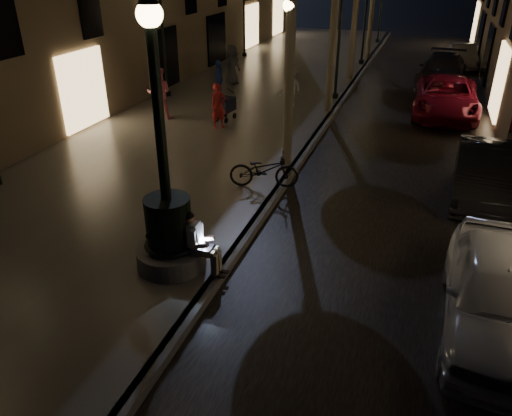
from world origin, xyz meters
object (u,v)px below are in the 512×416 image
at_px(lamp_curb_a, 288,61).
at_px(pedestrian_white, 290,87).
at_px(fountain_lamppost, 168,221).
at_px(car_rear, 442,71).
at_px(pedestrian_blue, 219,79).
at_px(pedestrian_red, 218,106).
at_px(lamp_curb_c, 366,6).
at_px(pedestrian_dark, 232,65).
at_px(pedestrian_pink, 159,93).
at_px(car_second, 485,173).
at_px(lamp_left_c, 244,3).
at_px(bicycle, 264,170).
at_px(stroller, 225,105).
at_px(car_third, 446,97).
at_px(seated_man_laptop, 198,240).
at_px(car_front, 500,293).
at_px(car_fifth, 462,56).
at_px(lamp_left_b, 162,23).
at_px(lamp_curb_b, 340,25).

relative_size(lamp_curb_a, pedestrian_white, 2.90).
bearing_deg(lamp_curb_a, fountain_lamppost, -96.65).
xyz_separation_m(car_rear, pedestrian_blue, (-9.19, -6.16, 0.26)).
height_order(pedestrian_red, pedestrian_blue, pedestrian_red).
distance_m(lamp_curb_c, pedestrian_dark, 8.97).
bearing_deg(pedestrian_pink, car_second, 147.09).
distance_m(lamp_left_c, bicycle, 19.27).
distance_m(lamp_curb_a, stroller, 5.38).
height_order(fountain_lamppost, pedestrian_red, fountain_lamppost).
bearing_deg(car_third, car_rear, 91.88).
distance_m(fountain_lamppost, pedestrian_blue, 13.24).
height_order(seated_man_laptop, car_front, car_front).
bearing_deg(pedestrian_red, car_fifth, 10.67).
distance_m(pedestrian_dark, bicycle, 11.92).
distance_m(lamp_curb_a, pedestrian_pink, 6.81).
height_order(car_third, pedestrian_red, pedestrian_red).
relative_size(lamp_curb_a, car_front, 1.09).
bearing_deg(car_fifth, pedestrian_blue, -138.08).
bearing_deg(pedestrian_dark, pedestrian_white, -109.00).
bearing_deg(car_rear, stroller, -124.07).
bearing_deg(fountain_lamppost, car_third, 68.95).
distance_m(seated_man_laptop, lamp_left_b, 14.10).
bearing_deg(car_second, car_rear, 98.33).
relative_size(car_fifth, pedestrian_pink, 1.99).
xyz_separation_m(lamp_left_b, pedestrian_pink, (1.32, -3.05, -2.08)).
height_order(fountain_lamppost, car_fifth, fountain_lamppost).
height_order(lamp_curb_b, bicycle, lamp_curb_b).
bearing_deg(lamp_left_c, car_third, -35.85).
xyz_separation_m(seated_man_laptop, pedestrian_pink, (-5.69, 8.95, 0.27)).
xyz_separation_m(lamp_curb_c, pedestrian_blue, (-4.86, -9.44, -2.24)).
height_order(lamp_curb_c, pedestrian_white, lamp_curb_c).
distance_m(lamp_left_c, pedestrian_red, 14.19).
bearing_deg(seated_man_laptop, pedestrian_dark, 108.81).
bearing_deg(car_front, pedestrian_blue, 131.60).
relative_size(seated_man_laptop, car_front, 0.29).
height_order(lamp_curb_b, pedestrian_blue, lamp_curb_b).
relative_size(lamp_curb_b, car_fifth, 1.27).
bearing_deg(fountain_lamppost, lamp_left_b, 118.07).
relative_size(fountain_lamppost, bicycle, 2.80).
relative_size(fountain_lamppost, car_third, 0.99).
distance_m(fountain_lamppost, car_second, 8.56).
relative_size(lamp_left_b, car_third, 0.92).
bearing_deg(lamp_left_c, car_front, -60.13).
xyz_separation_m(car_front, pedestrian_white, (-6.89, 11.74, 0.28)).
relative_size(lamp_curb_c, car_rear, 0.95).
distance_m(stroller, car_third, 8.87).
height_order(lamp_left_b, car_second, lamp_left_b).
bearing_deg(bicycle, lamp_curb_c, -15.17).
relative_size(pedestrian_white, pedestrian_dark, 0.91).
height_order(car_third, pedestrian_pink, pedestrian_pink).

